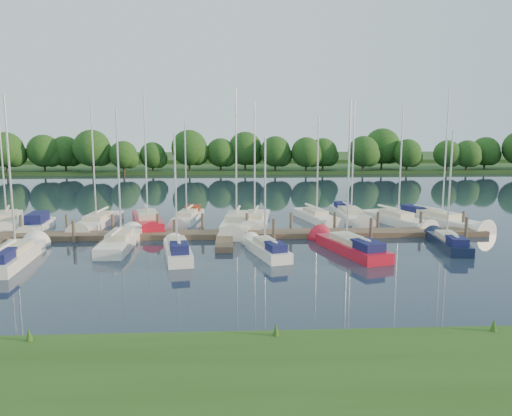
{
  "coord_description": "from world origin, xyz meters",
  "views": [
    {
      "loc": [
        0.51,
        -28.93,
        8.05
      ],
      "look_at": [
        2.36,
        8.0,
        2.2
      ],
      "focal_mm": 35.0,
      "sensor_mm": 36.0,
      "label": 1
    }
  ],
  "objects_px": {
    "sailboat_n_0": "(7,223)",
    "motorboat": "(37,226)",
    "dock": "(225,236)",
    "sailboat_n_5": "(237,225)",
    "sailboat_s_2": "(178,252)"
  },
  "relations": [
    {
      "from": "sailboat_n_0",
      "to": "motorboat",
      "type": "xyz_separation_m",
      "value": [
        3.1,
        -1.77,
        0.08
      ]
    },
    {
      "from": "dock",
      "to": "sailboat_n_0",
      "type": "relative_size",
      "value": 3.61
    },
    {
      "from": "sailboat_n_0",
      "to": "sailboat_n_5",
      "type": "bearing_deg",
      "value": 154.95
    },
    {
      "from": "motorboat",
      "to": "sailboat_s_2",
      "type": "height_order",
      "value": "sailboat_s_2"
    },
    {
      "from": "sailboat_n_0",
      "to": "sailboat_s_2",
      "type": "distance_m",
      "value": 18.81
    },
    {
      "from": "sailboat_n_0",
      "to": "motorboat",
      "type": "bearing_deg",
      "value": 130.95
    },
    {
      "from": "dock",
      "to": "sailboat_s_2",
      "type": "height_order",
      "value": "sailboat_s_2"
    },
    {
      "from": "sailboat_n_0",
      "to": "dock",
      "type": "bearing_deg",
      "value": 143.18
    },
    {
      "from": "motorboat",
      "to": "sailboat_s_2",
      "type": "relative_size",
      "value": 0.66
    },
    {
      "from": "dock",
      "to": "sailboat_s_2",
      "type": "distance_m",
      "value": 5.99
    },
    {
      "from": "sailboat_n_5",
      "to": "sailboat_s_2",
      "type": "distance_m",
      "value": 9.85
    },
    {
      "from": "sailboat_n_5",
      "to": "dock",
      "type": "bearing_deg",
      "value": 81.45
    },
    {
      "from": "dock",
      "to": "sailboat_n_0",
      "type": "height_order",
      "value": "sailboat_n_0"
    },
    {
      "from": "sailboat_s_2",
      "to": "motorboat",
      "type": "bearing_deg",
      "value": 132.81
    },
    {
      "from": "sailboat_n_5",
      "to": "sailboat_s_2",
      "type": "height_order",
      "value": "sailboat_n_5"
    }
  ]
}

